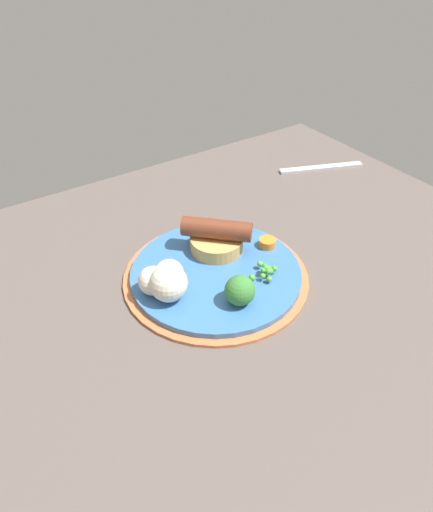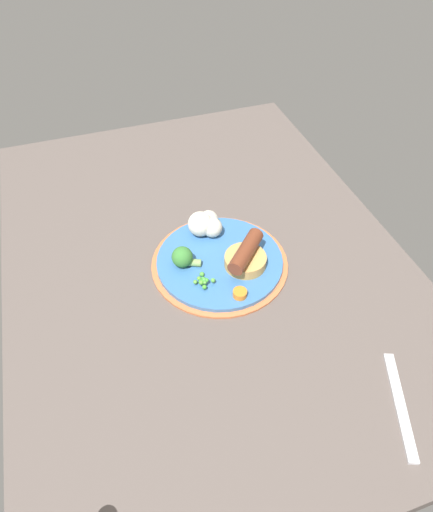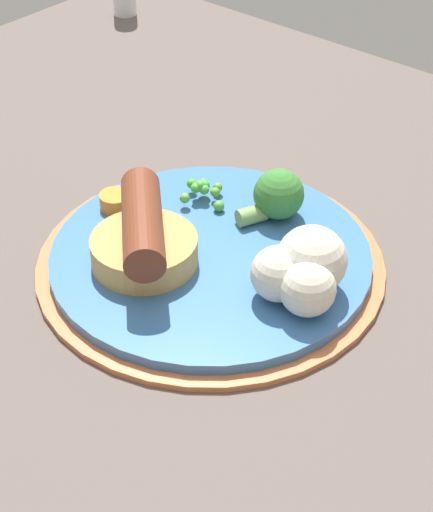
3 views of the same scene
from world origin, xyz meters
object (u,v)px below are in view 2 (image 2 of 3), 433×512
object	(u,v)px
dinner_plate	(220,262)
broccoli_floret_near	(183,257)
sausage_pudding	(246,257)
pea_pile	(203,281)
carrot_slice_2	(240,293)
fork	(400,405)
cauliflower_floret	(205,224)

from	to	relation	value
dinner_plate	broccoli_floret_near	size ratio (longest dim) A/B	4.80
sausage_pudding	pea_pile	distance (cm)	9.76
sausage_pudding	carrot_slice_2	world-z (taller)	sausage_pudding
sausage_pudding	fork	bearing A→B (deg)	63.77
cauliflower_floret	carrot_slice_2	world-z (taller)	cauliflower_floret
pea_pile	fork	distance (cm)	39.33
dinner_plate	fork	size ratio (longest dim) A/B	1.54
carrot_slice_2	fork	bearing A→B (deg)	-149.43
broccoli_floret_near	carrot_slice_2	bearing A→B (deg)	149.49
dinner_plate	broccoli_floret_near	world-z (taller)	broccoli_floret_near
sausage_pudding	cauliflower_floret	bearing A→B (deg)	-114.60
dinner_plate	fork	xyz separation A→B (cm)	(-37.80, -16.86, -0.27)
dinner_plate	broccoli_floret_near	xyz separation A→B (cm)	(0.97, 7.26, 2.85)
sausage_pudding	broccoli_floret_near	world-z (taller)	sausage_pudding
cauliflower_floret	fork	world-z (taller)	cauliflower_floret
cauliflower_floret	sausage_pudding	bearing A→B (deg)	-158.54
broccoli_floret_near	carrot_slice_2	size ratio (longest dim) A/B	2.17
cauliflower_floret	carrot_slice_2	xyz separation A→B (cm)	(-18.65, -0.73, -1.72)
dinner_plate	fork	bearing A→B (deg)	-155.96
dinner_plate	sausage_pudding	size ratio (longest dim) A/B	2.80
broccoli_floret_near	fork	xyz separation A→B (cm)	(-38.78, -24.12, -3.12)
pea_pile	cauliflower_floret	bearing A→B (deg)	-19.48
fork	pea_pile	bearing A→B (deg)	55.95
dinner_plate	cauliflower_floret	world-z (taller)	cauliflower_floret
pea_pile	sausage_pudding	bearing A→B (deg)	-76.60
broccoli_floret_near	cauliflower_floret	distance (cm)	10.34
sausage_pudding	pea_pile	size ratio (longest dim) A/B	2.19
pea_pile	fork	size ratio (longest dim) A/B	0.25
dinner_plate	pea_pile	xyz separation A→B (cm)	(-5.26, 5.11, 1.86)
pea_pile	broccoli_floret_near	world-z (taller)	broccoli_floret_near
cauliflower_floret	broccoli_floret_near	bearing A→B (deg)	137.12
dinner_plate	sausage_pudding	xyz separation A→B (cm)	(-3.01, -4.31, 3.02)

